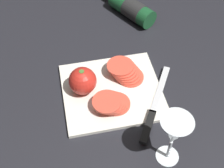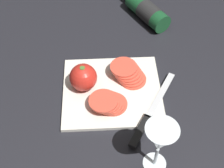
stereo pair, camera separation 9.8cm
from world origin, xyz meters
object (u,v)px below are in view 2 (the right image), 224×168
at_px(wine_glass, 160,141).
at_px(wine_bottle, 146,10).
at_px(knife, 145,123).
at_px(tomato_slice_stack_far, 108,102).
at_px(whole_tomato, 83,77).
at_px(tomato_slice_stack_near, 128,73).

bearing_deg(wine_glass, wine_bottle, -94.44).
bearing_deg(wine_glass, knife, -83.38).
height_order(knife, tomato_slice_stack_far, tomato_slice_stack_far).
height_order(whole_tomato, knife, whole_tomato).
bearing_deg(whole_tomato, tomato_slice_stack_near, -167.63).
distance_m(whole_tomato, tomato_slice_stack_far, 0.11).
bearing_deg(wine_bottle, knife, 82.96).
height_order(wine_bottle, knife, wine_bottle).
relative_size(wine_bottle, wine_glass, 1.70).
bearing_deg(knife, wine_bottle, 23.95).
height_order(tomato_slice_stack_near, tomato_slice_stack_far, tomato_slice_stack_near).
bearing_deg(whole_tomato, wine_bottle, -124.29).
relative_size(whole_tomato, knife, 0.32).
xyz_separation_m(whole_tomato, tomato_slice_stack_near, (-0.15, -0.03, -0.02)).
distance_m(wine_bottle, tomato_slice_stack_far, 0.47).
xyz_separation_m(wine_bottle, tomato_slice_stack_near, (0.10, 0.32, -0.01)).
height_order(wine_bottle, whole_tomato, whole_tomato).
bearing_deg(knife, tomato_slice_stack_near, 41.32).
height_order(wine_glass, tomato_slice_stack_far, wine_glass).
bearing_deg(wine_glass, whole_tomato, -54.79).
bearing_deg(wine_bottle, tomato_slice_stack_near, 73.35).
xyz_separation_m(wine_glass, whole_tomato, (0.19, -0.27, -0.07)).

